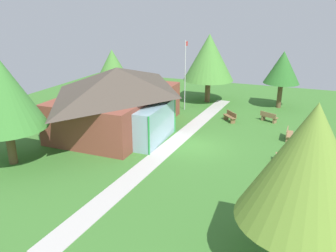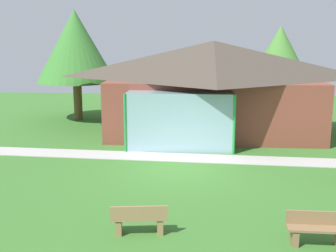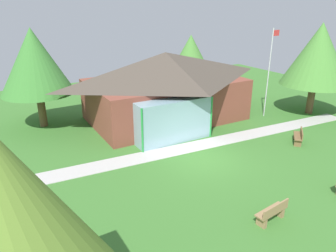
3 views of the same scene
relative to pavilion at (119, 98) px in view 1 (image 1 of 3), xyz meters
The scene contains 13 objects.
ground_plane 7.40m from the pavilion, 101.55° to the right, with size 44.00×44.00×0.00m, color #3D752D.
pavilion is the anchor object (origin of this frame).
footpath 5.84m from the pavilion, 105.30° to the right, with size 25.71×1.30×0.03m, color #BCB7B2.
flagpole 7.64m from the pavilion, 24.00° to the right, with size 0.64×0.08×6.46m.
bench_lawn_far_right 12.65m from the pavilion, 61.00° to the right, with size 1.08×1.53×0.84m.
bench_mid_right 9.50m from the pavilion, 57.75° to the right, with size 1.41×1.33×0.84m.
bench_front_center 12.80m from the pavilion, 100.21° to the right, with size 1.54×0.61×0.84m.
bench_front_right 13.08m from the pavilion, 79.75° to the right, with size 1.51×0.47×0.84m.
tree_lawn_corner 17.66m from the pavilion, 129.62° to the right, with size 4.70×4.70×6.37m.
tree_east_hedge 11.50m from the pavilion, 22.61° to the right, with size 5.03×5.03×6.81m.
tree_far_east 15.81m from the pavilion, 46.15° to the right, with size 3.34×3.34×5.41m.
tree_behind_pavilion_right 5.03m from the pavilion, 35.45° to the left, with size 4.23×4.23×5.70m.
tree_behind_pavilion_left 8.89m from the pavilion, 159.43° to the left, with size 4.77×4.77×6.65m.
Camera 1 is at (-20.86, -6.03, 9.11)m, focal length 35.85 mm.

